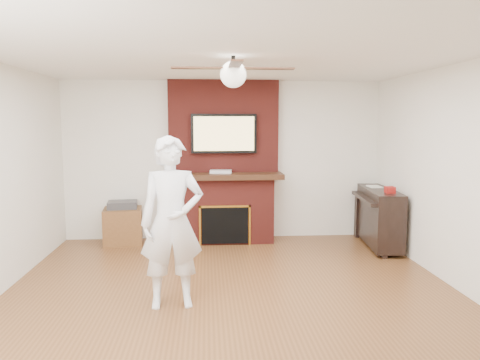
{
  "coord_description": "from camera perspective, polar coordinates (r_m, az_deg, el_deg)",
  "views": [
    {
      "loc": [
        -0.27,
        -4.67,
        1.86
      ],
      "look_at": [
        0.13,
        0.9,
        1.16
      ],
      "focal_mm": 35.0,
      "sensor_mm": 36.0,
      "label": 1
    }
  ],
  "objects": [
    {
      "name": "room_shell",
      "position": [
        4.72,
        -0.8,
        -0.29
      ],
      "size": [
        5.36,
        5.86,
        2.86
      ],
      "color": "brown",
      "rests_on": "ground"
    },
    {
      "name": "fireplace",
      "position": [
        7.28,
        -1.97,
        0.28
      ],
      "size": [
        1.78,
        0.64,
        2.5
      ],
      "color": "maroon",
      "rests_on": "ground"
    },
    {
      "name": "tv",
      "position": [
        7.18,
        -1.98,
        5.67
      ],
      "size": [
        1.0,
        0.08,
        0.6
      ],
      "color": "black",
      "rests_on": "fireplace"
    },
    {
      "name": "ceiling_fan",
      "position": [
        4.71,
        -0.83,
        12.88
      ],
      "size": [
        1.21,
        1.21,
        0.31
      ],
      "color": "black",
      "rests_on": "room_shell"
    },
    {
      "name": "person",
      "position": [
        4.73,
        -8.3,
        -5.13
      ],
      "size": [
        0.68,
        0.49,
        1.72
      ],
      "primitive_type": "imported",
      "rotation": [
        0.0,
        0.0,
        0.11
      ],
      "color": "white",
      "rests_on": "ground"
    },
    {
      "name": "side_table",
      "position": [
        7.43,
        -14.07,
        -5.21
      ],
      "size": [
        0.63,
        0.63,
        0.65
      ],
      "rotation": [
        0.0,
        0.0,
        0.11
      ],
      "color": "brown",
      "rests_on": "ground"
    },
    {
      "name": "piano",
      "position": [
        7.28,
        16.58,
        -4.24
      ],
      "size": [
        0.62,
        1.36,
        0.96
      ],
      "rotation": [
        0.0,
        0.0,
        -0.1
      ],
      "color": "black",
      "rests_on": "ground"
    },
    {
      "name": "cable_box",
      "position": [
        7.17,
        -2.36,
        1.04
      ],
      "size": [
        0.34,
        0.21,
        0.05
      ],
      "primitive_type": "cube",
      "rotation": [
        0.0,
        0.0,
        -0.08
      ],
      "color": "silver",
      "rests_on": "fireplace"
    },
    {
      "name": "candle_orange",
      "position": [
        7.23,
        -3.53,
        -7.34
      ],
      "size": [
        0.07,
        0.07,
        0.12
      ],
      "primitive_type": "cylinder",
      "color": "#C95D17",
      "rests_on": "ground"
    },
    {
      "name": "candle_green",
      "position": [
        7.23,
        -2.09,
        -7.41
      ],
      "size": [
        0.07,
        0.07,
        0.1
      ],
      "primitive_type": "cylinder",
      "color": "#44702D",
      "rests_on": "ground"
    },
    {
      "name": "candle_cream",
      "position": [
        7.24,
        -1.72,
        -7.3
      ],
      "size": [
        0.09,
        0.09,
        0.12
      ],
      "primitive_type": "cylinder",
      "color": "beige",
      "rests_on": "ground"
    },
    {
      "name": "candle_blue",
      "position": [
        7.26,
        -1.05,
        -7.41
      ],
      "size": [
        0.06,
        0.06,
        0.08
      ],
      "primitive_type": "cylinder",
      "color": "#345F9D",
      "rests_on": "ground"
    }
  ]
}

